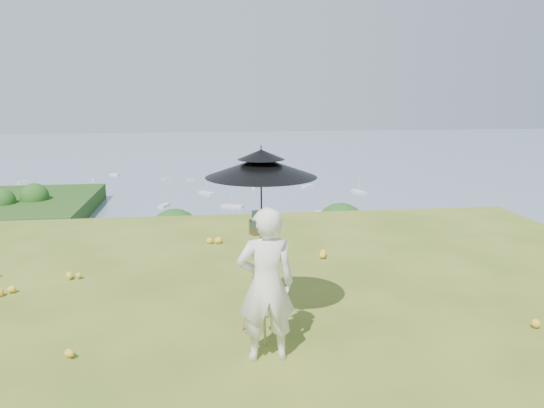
{
  "coord_description": "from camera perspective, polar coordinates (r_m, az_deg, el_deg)",
  "views": [
    {
      "loc": [
        -0.79,
        -5.98,
        3.09
      ],
      "look_at": [
        0.32,
        2.66,
        1.19
      ],
      "focal_mm": 35.0,
      "sensor_mm": 36.0,
      "label": 1
    }
  ],
  "objects": [
    {
      "name": "painter",
      "position": [
        6.09,
        -0.63,
        -8.68
      ],
      "size": [
        0.68,
        0.46,
        1.82
      ],
      "primitive_type": "imported",
      "rotation": [
        0.0,
        0.0,
        3.18
      ],
      "color": "silver",
      "rests_on": "ground"
    },
    {
      "name": "slope_trees",
      "position": [
        44.81,
        -5.78,
        -11.56
      ],
      "size": [
        110.0,
        50.0,
        6.0
      ],
      "primitive_type": null,
      "color": "#1B4715",
      "rests_on": "forest_slope"
    },
    {
      "name": "shoreline_tier",
      "position": [
        89.93,
        -6.24,
        -13.52
      ],
      "size": [
        170.0,
        28.0,
        8.0
      ],
      "primitive_type": "cube",
      "color": "slate",
      "rests_on": "bay_water"
    },
    {
      "name": "sun_umbrella",
      "position": [
        6.44,
        -1.16,
        1.6
      ],
      "size": [
        1.5,
        1.5,
        1.07
      ],
      "primitive_type": null,
      "rotation": [
        0.0,
        0.0,
        0.11
      ],
      "color": "black",
      "rests_on": "field_easel"
    },
    {
      "name": "painter_cap",
      "position": [
        5.84,
        -0.65,
        -0.8
      ],
      "size": [
        0.2,
        0.23,
        0.1
      ],
      "primitive_type": null,
      "rotation": [
        0.0,
        0.0,
        0.11
      ],
      "color": "#C66C7C",
      "rests_on": "painter"
    },
    {
      "name": "bay_water",
      "position": [
        248.77,
        -7.05,
        3.65
      ],
      "size": [
        700.0,
        700.0,
        0.0
      ],
      "primitive_type": "plane",
      "color": "slate",
      "rests_on": "ground"
    },
    {
      "name": "wildflowers",
      "position": [
        6.98,
        -0.06,
        -13.44
      ],
      "size": [
        10.0,
        10.5,
        0.12
      ],
      "primitive_type": null,
      "color": "yellow",
      "rests_on": "ground"
    },
    {
      "name": "ground",
      "position": [
        6.78,
        0.21,
        -14.81
      ],
      "size": [
        14.0,
        14.0,
        0.0
      ],
      "primitive_type": "plane",
      "color": "#4F671D",
      "rests_on": "ground"
    },
    {
      "name": "harbor_town",
      "position": [
        87.3,
        -6.34,
        -9.68
      ],
      "size": [
        110.0,
        22.0,
        5.0
      ],
      "primitive_type": null,
      "color": "silver",
      "rests_on": "shoreline_tier"
    },
    {
      "name": "moored_boats",
      "position": [
        171.38,
        -11.05,
        -0.29
      ],
      "size": [
        140.0,
        140.0,
        0.7
      ],
      "primitive_type": null,
      "color": "silver",
      "rests_on": "bay_water"
    },
    {
      "name": "field_easel",
      "position": [
        6.69,
        -1.06,
        -7.47
      ],
      "size": [
        0.67,
        0.67,
        1.66
      ],
      "primitive_type": null,
      "rotation": [
        0.0,
        0.0,
        0.06
      ],
      "color": "olive",
      "rests_on": "ground"
    }
  ]
}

